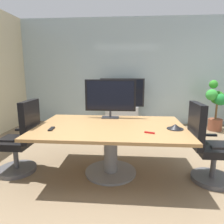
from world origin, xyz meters
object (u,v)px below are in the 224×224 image
(wall_display_unit, at_px, (122,110))
(tv_monitor, at_px, (110,96))
(office_chair_right, at_px, (208,149))
(remote_control, at_px, (51,129))
(office_chair_left, at_px, (21,143))
(potted_plant, at_px, (217,104))
(conference_phone, at_px, (175,127))
(conference_table, at_px, (111,136))

(wall_display_unit, bearing_deg, tv_monitor, -93.23)
(office_chair_right, xyz_separation_m, remote_control, (-2.10, -0.14, 0.28))
(office_chair_left, bearing_deg, wall_display_unit, 153.70)
(office_chair_left, bearing_deg, potted_plant, 123.71)
(tv_monitor, height_order, remote_control, tv_monitor)
(wall_display_unit, bearing_deg, conference_phone, -74.13)
(office_chair_left, bearing_deg, conference_phone, 89.52)
(tv_monitor, bearing_deg, potted_plant, 37.33)
(office_chair_right, height_order, potted_plant, potted_plant)
(office_chair_left, xyz_separation_m, tv_monitor, (1.28, 0.59, 0.63))
(office_chair_left, height_order, potted_plant, potted_plant)
(conference_phone, distance_m, remote_control, 1.67)
(tv_monitor, height_order, wall_display_unit, tv_monitor)
(potted_plant, bearing_deg, conference_table, -135.48)
(office_chair_left, height_order, conference_phone, office_chair_left)
(conference_table, bearing_deg, tv_monitor, 95.38)
(office_chair_right, height_order, wall_display_unit, wall_display_unit)
(office_chair_right, relative_size, potted_plant, 0.85)
(office_chair_left, distance_m, wall_display_unit, 3.14)
(office_chair_left, bearing_deg, remote_control, 71.92)
(office_chair_left, relative_size, tv_monitor, 1.30)
(tv_monitor, distance_m, wall_display_unit, 2.32)
(office_chair_right, xyz_separation_m, potted_plant, (1.15, 2.55, 0.24))
(conference_table, xyz_separation_m, wall_display_unit, (0.08, 2.73, -0.13))
(office_chair_right, relative_size, conference_phone, 4.95)
(tv_monitor, relative_size, remote_control, 4.94)
(conference_table, height_order, remote_control, remote_control)
(office_chair_left, relative_size, remote_control, 6.41)
(potted_plant, relative_size, remote_control, 7.54)
(office_chair_left, xyz_separation_m, office_chair_right, (2.66, -0.04, 0.00))
(conference_table, relative_size, remote_control, 12.35)
(office_chair_right, xyz_separation_m, conference_phone, (-0.44, 0.01, 0.30))
(conference_table, relative_size, conference_phone, 9.54)
(wall_display_unit, relative_size, potted_plant, 1.02)
(wall_display_unit, height_order, conference_phone, wall_display_unit)
(wall_display_unit, bearing_deg, remote_control, -105.88)
(potted_plant, distance_m, remote_control, 4.22)
(conference_phone, relative_size, remote_control, 1.29)
(office_chair_right, relative_size, wall_display_unit, 0.83)
(office_chair_left, relative_size, office_chair_right, 1.00)
(conference_table, height_order, tv_monitor, tv_monitor)
(wall_display_unit, relative_size, remote_control, 7.71)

